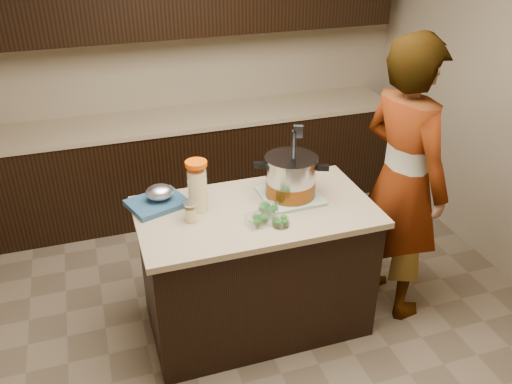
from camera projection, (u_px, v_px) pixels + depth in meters
ground_plane at (256, 320)px, 3.76m from camera, size 4.00×4.00×0.00m
room_shell at (256, 80)px, 2.93m from camera, size 4.04×4.04×2.72m
back_cabinets at (194, 109)px, 4.75m from camera, size 3.60×0.63×2.33m
island at (256, 268)px, 3.54m from camera, size 1.46×0.81×0.90m
dish_towel at (290, 196)px, 3.45m from camera, size 0.37×0.37×0.02m
stock_pot at (291, 179)px, 3.39m from camera, size 0.44×0.44×0.47m
lemonade_pitcher at (197, 188)px, 3.25m from camera, size 0.14×0.14×0.32m
mason_jar at (191, 212)px, 3.18m from camera, size 0.09×0.09×0.13m
broccoli_tub_left at (268, 210)px, 3.27m from camera, size 0.15×0.15×0.06m
broccoli_tub_right at (281, 222)px, 3.15m from camera, size 0.13×0.13×0.05m
broccoli_tub_rect at (260, 220)px, 3.17m from camera, size 0.18×0.14×0.06m
blue_tray at (158, 199)px, 3.35m from camera, size 0.41×0.36×0.13m
person at (402, 181)px, 3.51m from camera, size 0.60×0.79×1.93m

